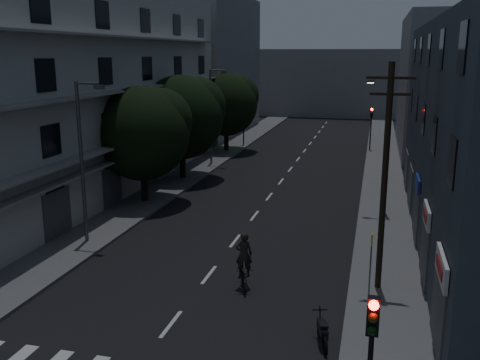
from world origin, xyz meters
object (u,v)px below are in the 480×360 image
at_px(bus_stop_sign, 371,253).
at_px(utility_pole, 385,174).
at_px(traffic_signal_near, 371,345).
at_px(motorcycle, 322,332).
at_px(cyclist, 244,269).

bearing_deg(bus_stop_sign, utility_pole, 68.51).
bearing_deg(traffic_signal_near, motorcycle, 106.47).
relative_size(traffic_signal_near, utility_pole, 0.46).
height_order(utility_pole, cyclist, utility_pole).
relative_size(utility_pole, bus_stop_sign, 3.56).
distance_m(traffic_signal_near, utility_pole, 10.04).
bearing_deg(cyclist, utility_pole, -6.84).
bearing_deg(utility_pole, traffic_signal_near, -91.58).
height_order(bus_stop_sign, cyclist, bus_stop_sign).
distance_m(utility_pole, motorcycle, 6.76).
distance_m(traffic_signal_near, cyclist, 10.39).
xyz_separation_m(utility_pole, cyclist, (-5.37, -1.11, -4.06)).
bearing_deg(bus_stop_sign, motorcycle, -110.10).
distance_m(bus_stop_sign, cyclist, 5.15).
bearing_deg(traffic_signal_near, utility_pole, 88.42).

